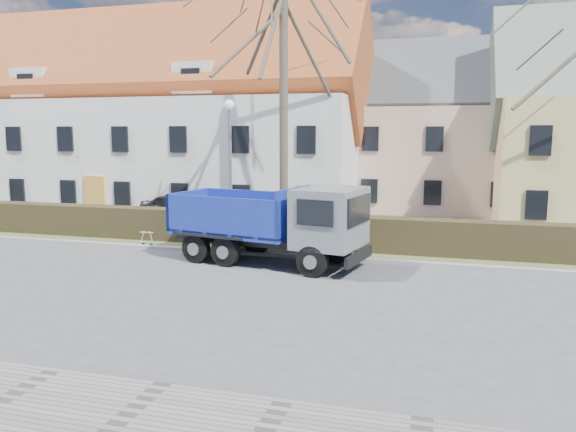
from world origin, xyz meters
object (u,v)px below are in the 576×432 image
(parked_car_a, at_px, (179,209))
(cart_frame, at_px, (142,238))
(dump_truck, at_px, (261,222))
(streetlight, at_px, (230,170))

(parked_car_a, bearing_deg, cart_frame, -149.94)
(dump_truck, bearing_deg, parked_car_a, 144.58)
(streetlight, bearing_deg, dump_truck, -54.30)
(dump_truck, height_order, parked_car_a, dump_truck)
(dump_truck, relative_size, streetlight, 1.20)
(streetlight, height_order, cart_frame, streetlight)
(streetlight, xyz_separation_m, cart_frame, (-2.84, -2.27, -2.56))
(dump_truck, relative_size, parked_car_a, 1.63)
(cart_frame, height_order, parked_car_a, parked_car_a)
(dump_truck, bearing_deg, cart_frame, 178.61)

